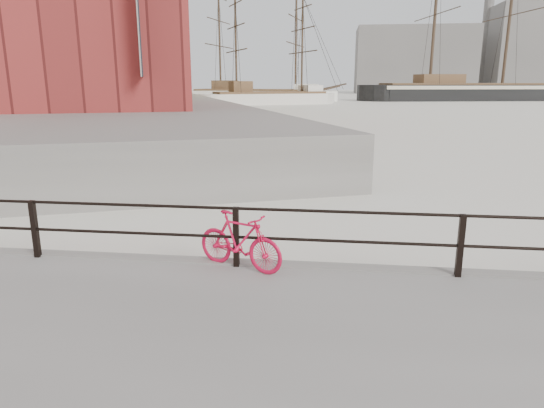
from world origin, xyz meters
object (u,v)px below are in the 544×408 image
(schooner_left, at_px, (270,104))
(workboat_far, at_px, (68,113))
(schooner_mid, at_px, (257,100))
(barque_black, at_px, (500,100))
(bicycle, at_px, (240,241))

(schooner_left, distance_m, workboat_far, 29.92)
(schooner_mid, height_order, workboat_far, schooner_mid)
(barque_black, distance_m, schooner_mid, 43.84)
(barque_black, bearing_deg, bicycle, -121.49)
(barque_black, xyz_separation_m, workboat_far, (-58.38, -43.58, 0.00))
(bicycle, height_order, barque_black, barque_black)
(schooner_mid, distance_m, workboat_far, 40.53)
(barque_black, distance_m, schooner_left, 44.33)
(schooner_left, xyz_separation_m, workboat_far, (-19.11, -23.01, 0.00))
(schooner_mid, xyz_separation_m, schooner_left, (4.17, -14.66, 0.00))
(schooner_mid, height_order, schooner_left, schooner_mid)
(bicycle, relative_size, schooner_mid, 0.05)
(schooner_left, height_order, workboat_far, schooner_left)
(workboat_far, bearing_deg, bicycle, -71.93)
(bicycle, distance_m, schooner_left, 66.31)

